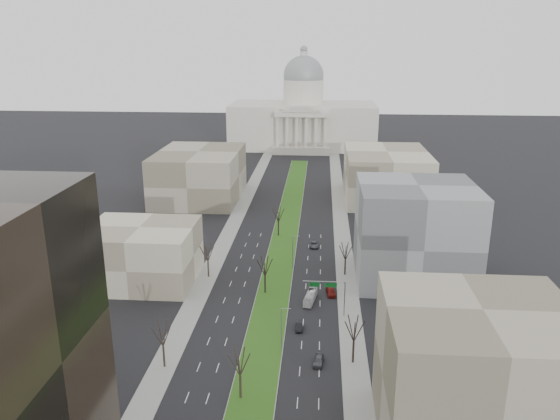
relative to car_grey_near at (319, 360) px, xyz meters
The scene contains 25 objects.
ground 69.64m from the car_grey_near, 98.97° to the left, with size 600.00×600.00×0.00m, color black.
median 68.64m from the car_grey_near, 99.11° to the left, with size 8.00×222.03×0.20m.
sidewalk_left 52.18m from the car_grey_near, 122.93° to the left, with size 5.00×330.00×0.15m, color gray.
sidewalk_right 44.29m from the car_grey_near, 81.38° to the left, with size 5.00×330.00×0.15m, color gray.
capitol 219.20m from the car_grey_near, 92.85° to the left, with size 80.00×46.00×55.00m.
building_beige_left 55.72m from the car_grey_near, 142.39° to the left, with size 26.00×22.00×14.00m, color gray.
building_tan_right 31.06m from the car_grey_near, 40.95° to the right, with size 26.00×24.00×22.00m, color #776F5C.
building_grey_right 48.23m from the car_grey_near, 60.44° to the left, with size 28.00×26.00×24.00m, color slate.
building_far_left 118.35m from the car_grey_near, 112.86° to the left, with size 30.00×40.00×18.00m, color #776F5C.
building_far_right 116.61m from the car_grey_near, 78.02° to the left, with size 30.00×40.00×18.00m, color gray.
tree_left_mid 28.93m from the car_grey_near, behind, with size 5.40×5.40×9.72m.
tree_left_far 46.67m from the car_grey_near, 127.34° to the left, with size 5.28×5.28×9.50m.
tree_right_mid 9.06m from the car_grey_near, ahead, with size 5.52×5.52×9.94m.
tree_right_far 41.68m from the car_grey_near, 81.17° to the left, with size 5.04×5.04×9.07m.
tree_median_a 18.18m from the car_grey_near, 138.92° to the right, with size 5.40×5.40×9.72m.
tree_median_b 32.15m from the car_grey_near, 114.07° to the left, with size 5.40×5.40×9.72m.
tree_median_c 70.26m from the car_grey_near, 100.59° to the left, with size 5.40×5.40×9.72m.
streetlamp_median_b 9.03m from the car_grey_near, 151.92° to the left, with size 1.90×0.20×9.16m.
streetlamp_median_c 44.55m from the car_grey_near, 99.21° to the left, with size 1.90×0.20×9.16m.
mast_arm_signs 19.75m from the car_grey_near, 82.05° to the left, with size 9.12×0.24×8.09m.
car_grey_near is the anchor object (origin of this frame).
car_black 13.09m from the car_grey_near, 108.25° to the left, with size 1.40×4.03×1.33m, color black.
car_red 29.28m from the car_grey_near, 84.83° to the left, with size 2.02×4.97×1.44m, color #62110D.
car_grey_far 60.22m from the car_grey_near, 91.77° to the left, with size 2.35×5.10×1.42m, color #4B4C52.
box_van 25.25m from the car_grey_near, 94.77° to the left, with size 1.86×7.94×2.21m, color white.
Camera 1 is at (10.43, -36.90, 56.87)m, focal length 35.00 mm.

